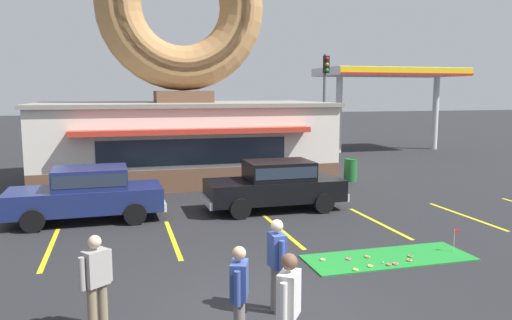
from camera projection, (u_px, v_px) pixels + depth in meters
name	position (u px, v px, depth m)	size (l,w,h in m)	color
ground_plane	(266.00, 316.00, 8.56)	(160.00, 160.00, 0.00)	#232326
donut_shop_building	(183.00, 94.00, 21.48)	(12.30, 6.75, 10.96)	brown
putting_mat	(388.00, 258.00, 11.51)	(3.91, 1.39, 0.03)	#1E842D
mini_donut_near_left	(395.00, 264.00, 11.01)	(0.13, 0.13, 0.04)	#D8667F
mini_donut_near_right	(389.00, 265.00, 10.96)	(0.13, 0.13, 0.04)	#A5724C
mini_donut_mid_left	(323.00, 259.00, 11.29)	(0.13, 0.13, 0.04)	#E5C666
mini_donut_mid_centre	(370.00, 266.00, 10.87)	(0.13, 0.13, 0.04)	#E5C666
mini_donut_mid_right	(410.00, 256.00, 11.53)	(0.13, 0.13, 0.04)	#A5724C
mini_donut_far_left	(348.00, 259.00, 11.33)	(0.13, 0.13, 0.04)	#D8667F
mini_donut_far_centre	(409.00, 260.00, 11.24)	(0.13, 0.13, 0.04)	#D17F47
mini_donut_far_right	(367.00, 257.00, 11.48)	(0.13, 0.13, 0.04)	#D17F47
mini_donut_extra	(356.00, 270.00, 10.65)	(0.13, 0.13, 0.04)	#E5C666
golf_ball	(383.00, 262.00, 11.09)	(0.04, 0.04, 0.04)	white
putting_flag_pin	(456.00, 235.00, 11.86)	(0.13, 0.01, 0.55)	silver
car_black	(276.00, 183.00, 16.17)	(4.57, 2.00, 1.60)	black
car_navy	(87.00, 192.00, 14.77)	(4.59, 2.05, 1.60)	navy
pedestrian_blue_sweater_man	(239.00, 292.00, 7.40)	(0.36, 0.57, 1.57)	slate
pedestrian_hooded_kid	(289.00, 308.00, 6.67)	(0.42, 0.50, 1.71)	#474C66
pedestrian_leather_jacket_man	(277.00, 261.00, 8.63)	(0.25, 0.60, 1.65)	slate
pedestrian_clipboard_woman	(96.00, 279.00, 7.88)	(0.50, 0.42, 1.59)	#7F7056
trash_bin	(350.00, 170.00, 21.38)	(0.57, 0.57, 0.97)	#1E662D
traffic_light_pole	(325.00, 94.00, 26.77)	(0.28, 0.47, 5.80)	#595B60
gas_station_canopy	(390.00, 75.00, 31.89)	(9.00, 4.46, 5.30)	silver
parking_stripe_left	(50.00, 248.00, 12.26)	(0.12, 3.60, 0.01)	yellow
parking_stripe_mid_left	(173.00, 239.00, 13.05)	(0.12, 3.60, 0.01)	yellow
parking_stripe_centre	(281.00, 230.00, 13.85)	(0.12, 3.60, 0.01)	yellow
parking_stripe_mid_right	(378.00, 223.00, 14.64)	(0.12, 3.60, 0.01)	yellow
parking_stripe_right	(465.00, 216.00, 15.44)	(0.12, 3.60, 0.01)	yellow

